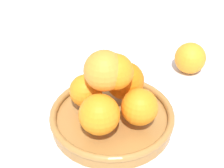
% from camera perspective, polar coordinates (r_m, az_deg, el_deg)
% --- Properties ---
extents(ground_plane, '(4.00, 4.00, 0.00)m').
position_cam_1_polar(ground_plane, '(0.80, 0.00, -6.15)').
color(ground_plane, silver).
extents(fruit_bowl, '(0.26, 0.26, 0.04)m').
position_cam_1_polar(fruit_bowl, '(0.79, 0.00, -5.18)').
color(fruit_bowl, '#A57238').
rests_on(fruit_bowl, ground_plane).
extents(orange_pile, '(0.17, 0.18, 0.14)m').
position_cam_1_polar(orange_pile, '(0.74, 0.01, -0.74)').
color(orange_pile, orange).
rests_on(orange_pile, fruit_bowl).
extents(stray_orange, '(0.08, 0.08, 0.08)m').
position_cam_1_polar(stray_orange, '(0.96, 11.83, 3.89)').
color(stray_orange, orange).
rests_on(stray_orange, ground_plane).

